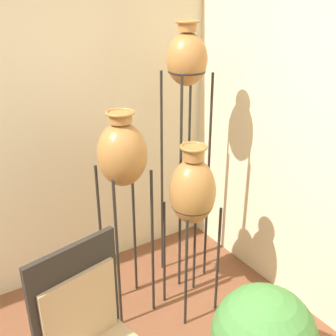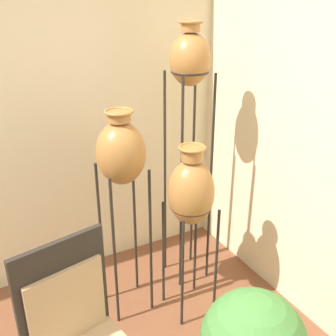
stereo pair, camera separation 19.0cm
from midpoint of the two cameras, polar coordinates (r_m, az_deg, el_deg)
name	(u,v)px [view 2 (the right image)]	position (r m, az deg, el deg)	size (l,w,h in m)	color
wall_back	(9,123)	(3.01, -20.42, 6.15)	(7.37, 0.06, 2.70)	beige
vase_stand_tall	(190,69)	(2.81, 5.18, 14.08)	(0.29, 0.29, 2.04)	#28231E
vase_stand_medium	(121,155)	(2.57, -4.72, 1.79)	(0.33, 0.33, 1.53)	#28231E
vase_stand_short	(191,193)	(2.65, 5.42, -3.65)	(0.32, 0.32, 1.30)	#28231E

